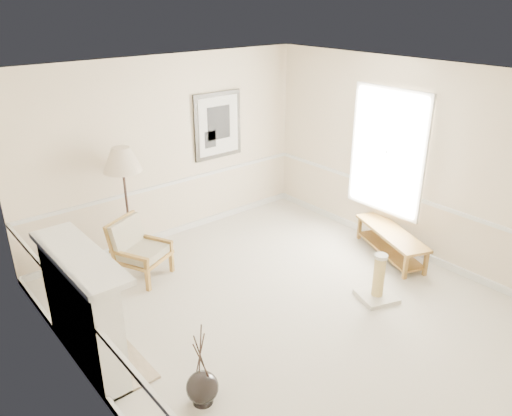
# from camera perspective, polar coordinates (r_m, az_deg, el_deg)

# --- Properties ---
(ground) EXTENTS (5.50, 5.50, 0.00)m
(ground) POSITION_cam_1_polar(r_m,az_deg,el_deg) (6.59, 3.26, -11.04)
(ground) COLOR silver
(ground) RESTS_ON ground
(room) EXTENTS (5.04, 5.54, 2.92)m
(room) POSITION_cam_1_polar(r_m,az_deg,el_deg) (5.89, 4.15, 4.95)
(room) COLOR beige
(room) RESTS_ON ground
(fireplace) EXTENTS (0.64, 1.64, 1.31)m
(fireplace) POSITION_cam_1_polar(r_m,az_deg,el_deg) (5.67, -19.09, -11.03)
(fireplace) COLOR white
(fireplace) RESTS_ON ground
(floor_vase) EXTENTS (0.32, 0.32, 0.94)m
(floor_vase) POSITION_cam_1_polar(r_m,az_deg,el_deg) (5.21, -6.15, -19.79)
(floor_vase) COLOR black
(floor_vase) RESTS_ON ground
(armchair) EXTENTS (0.87, 0.89, 0.85)m
(armchair) POSITION_cam_1_polar(r_m,az_deg,el_deg) (7.20, -13.55, -4.29)
(armchair) COLOR olive
(armchair) RESTS_ON ground
(floor_lamp) EXTENTS (0.61, 0.61, 1.75)m
(floor_lamp) POSITION_cam_1_polar(r_m,az_deg,el_deg) (7.28, -15.05, 5.03)
(floor_lamp) COLOR black
(floor_lamp) RESTS_ON ground
(bench) EXTENTS (0.94, 1.50, 0.41)m
(bench) POSITION_cam_1_polar(r_m,az_deg,el_deg) (7.86, 15.16, -3.49)
(bench) COLOR olive
(bench) RESTS_ON ground
(scratching_post) EXTENTS (0.58, 0.58, 0.65)m
(scratching_post) POSITION_cam_1_polar(r_m,az_deg,el_deg) (6.80, 13.76, -8.53)
(scratching_post) COLOR white
(scratching_post) RESTS_ON ground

